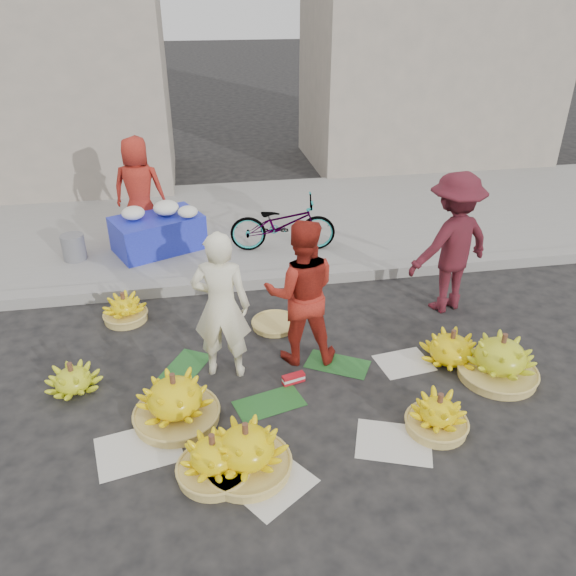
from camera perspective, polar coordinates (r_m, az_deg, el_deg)
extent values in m
plane|color=black|center=(5.65, -1.18, -10.26)|extent=(80.00, 80.00, 0.00)
cube|color=gray|center=(7.44, -3.82, 0.71)|extent=(40.00, 0.25, 0.15)
cube|color=gray|center=(9.35, -5.30, 6.54)|extent=(40.00, 4.00, 0.12)
cube|color=#9E9181|center=(13.15, 14.29, 23.18)|extent=(5.00, 3.00, 5.00)
cylinder|color=tan|center=(5.38, -11.22, -12.57)|extent=(0.77, 0.77, 0.09)
cylinder|color=#502E20|center=(5.13, -11.64, -9.11)|extent=(0.05, 0.05, 0.12)
cylinder|color=tan|center=(4.85, -7.48, -17.87)|extent=(0.60, 0.60, 0.09)
cylinder|color=#502E20|center=(4.62, -7.74, -15.14)|extent=(0.05, 0.05, 0.12)
cylinder|color=tan|center=(4.86, -4.19, -17.50)|extent=(0.72, 0.72, 0.09)
cylinder|color=#502E20|center=(4.59, -4.37, -14.17)|extent=(0.05, 0.05, 0.12)
cylinder|color=tan|center=(5.36, 14.82, -13.28)|extent=(0.54, 0.54, 0.09)
cylinder|color=#502E20|center=(5.18, 15.21, -10.89)|extent=(0.05, 0.05, 0.12)
cylinder|color=tan|center=(6.16, 20.46, -8.11)|extent=(0.78, 0.78, 0.09)
cylinder|color=#502E20|center=(5.94, 21.13, -4.89)|extent=(0.05, 0.05, 0.12)
cylinder|color=#502E20|center=(6.08, 16.45, -4.64)|extent=(0.05, 0.05, 0.12)
cylinder|color=#502E20|center=(5.88, -21.25, -7.62)|extent=(0.05, 0.05, 0.12)
cylinder|color=tan|center=(6.97, -16.15, -2.80)|extent=(0.50, 0.50, 0.09)
cylinder|color=#502E20|center=(6.84, -16.44, -0.90)|extent=(0.05, 0.05, 0.12)
cylinder|color=tan|center=(6.58, -1.35, -3.68)|extent=(0.54, 0.54, 0.06)
cube|color=red|center=(5.70, 0.56, -9.17)|extent=(0.24, 0.13, 0.09)
imported|color=white|center=(5.48, -6.81, -1.86)|extent=(0.64, 0.48, 1.56)
imported|color=#B12A1B|center=(5.68, 1.33, -0.48)|extent=(0.83, 0.69, 1.57)
imported|color=maroon|center=(6.88, 16.30, 4.36)|extent=(1.25, 0.94, 1.71)
cube|color=#1C24B8|center=(8.35, -13.08, 5.45)|extent=(1.41, 1.18, 0.50)
ellipsoid|color=white|center=(8.21, -15.46, 7.31)|extent=(0.32, 0.32, 0.18)
ellipsoid|color=white|center=(8.26, -12.28, 7.92)|extent=(0.36, 0.36, 0.20)
ellipsoid|color=white|center=(8.12, -10.14, 7.60)|extent=(0.28, 0.28, 0.15)
cylinder|color=slate|center=(8.41, -20.94, 3.89)|extent=(0.32, 0.32, 0.36)
imported|color=#B12A1B|center=(8.60, -14.91, 9.65)|extent=(0.83, 0.62, 1.55)
imported|color=gray|center=(8.07, -0.54, 6.54)|extent=(0.71, 1.56, 0.79)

